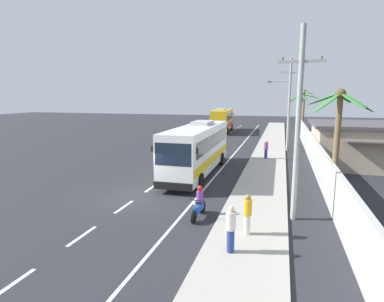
# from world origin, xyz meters

# --- Properties ---
(ground_plane) EXTENTS (160.00, 160.00, 0.00)m
(ground_plane) POSITION_xyz_m (0.00, 0.00, 0.00)
(ground_plane) COLOR #28282D
(sidewalk_kerb) EXTENTS (3.20, 90.00, 0.14)m
(sidewalk_kerb) POSITION_xyz_m (6.80, 10.00, 0.07)
(sidewalk_kerb) COLOR #A8A399
(sidewalk_kerb) RESTS_ON ground
(lane_markings) EXTENTS (3.50, 71.00, 0.01)m
(lane_markings) POSITION_xyz_m (2.07, 14.37, 0.00)
(lane_markings) COLOR white
(lane_markings) RESTS_ON ground
(boundary_wall) EXTENTS (0.24, 60.00, 2.32)m
(boundary_wall) POSITION_xyz_m (10.60, 14.00, 1.16)
(boundary_wall) COLOR #B2B2AD
(boundary_wall) RESTS_ON ground
(coach_bus_foreground) EXTENTS (2.92, 11.76, 3.89)m
(coach_bus_foreground) POSITION_xyz_m (1.86, 6.90, 2.02)
(coach_bus_foreground) COLOR white
(coach_bus_foreground) RESTS_ON ground
(coach_bus_far_lane) EXTENTS (3.46, 11.01, 3.91)m
(coach_bus_far_lane) POSITION_xyz_m (-1.55, 35.16, 2.03)
(coach_bus_far_lane) COLOR gold
(coach_bus_far_lane) RESTS_ON ground
(motorcycle_beside_bus) EXTENTS (0.56, 1.96, 1.57)m
(motorcycle_beside_bus) POSITION_xyz_m (4.23, -1.81, 0.64)
(motorcycle_beside_bus) COLOR black
(motorcycle_beside_bus) RESTS_ON ground
(pedestrian_near_kerb) EXTENTS (0.36, 0.36, 1.73)m
(pedestrian_near_kerb) POSITION_xyz_m (6.72, -3.36, 1.05)
(pedestrian_near_kerb) COLOR beige
(pedestrian_near_kerb) RESTS_ON sidewalk_kerb
(pedestrian_midwalk) EXTENTS (0.36, 0.36, 1.78)m
(pedestrian_midwalk) POSITION_xyz_m (6.30, -5.08, 1.08)
(pedestrian_midwalk) COLOR navy
(pedestrian_midwalk) RESTS_ON sidewalk_kerb
(pedestrian_far_walk) EXTENTS (0.36, 0.36, 1.69)m
(pedestrian_far_walk) POSITION_xyz_m (6.62, 13.54, 1.02)
(pedestrian_far_walk) COLOR navy
(pedestrian_far_walk) RESTS_ON sidewalk_kerb
(utility_pole_nearest) EXTENTS (2.04, 0.24, 8.95)m
(utility_pole_nearest) POSITION_xyz_m (8.64, -0.77, 4.64)
(utility_pole_nearest) COLOR #9E9E99
(utility_pole_nearest) RESTS_ON ground
(utility_pole_mid) EXTENTS (3.36, 0.24, 9.70)m
(utility_pole_mid) POSITION_xyz_m (8.47, 19.07, 5.15)
(utility_pole_mid) COLOR #9E9E99
(utility_pole_mid) RESTS_ON ground
(palm_nearest) EXTENTS (3.37, 3.50, 6.24)m
(palm_nearest) POSITION_xyz_m (10.79, 2.14, 4.37)
(palm_nearest) COLOR brown
(palm_nearest) RESTS_ON ground
(palm_second) EXTENTS (3.56, 3.85, 6.33)m
(palm_second) POSITION_xyz_m (9.85, 22.43, 4.71)
(palm_second) COLOR brown
(palm_second) RESTS_ON ground
(palm_third) EXTENTS (3.04, 2.86, 6.83)m
(palm_third) POSITION_xyz_m (11.00, 35.90, 4.62)
(palm_third) COLOR brown
(palm_third) RESTS_ON ground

